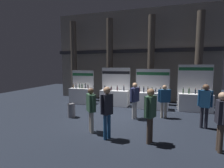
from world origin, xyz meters
name	(u,v)px	position (x,y,z in m)	size (l,w,h in m)	color
ground_plane	(117,117)	(0.00, 0.00, 0.00)	(24.00, 24.00, 0.00)	black
hall_colonnade	(132,57)	(0.00, 4.20, 3.18)	(11.64, 1.31, 6.49)	gray
exhibitor_booth_0	(81,95)	(-3.02, 2.12, 0.60)	(1.57, 0.70, 2.20)	white
exhibitor_booth_1	(115,96)	(-0.73, 2.22, 0.60)	(1.87, 0.66, 2.40)	white
exhibitor_booth_2	(152,99)	(1.58, 2.07, 0.59)	(1.95, 0.66, 2.33)	white
exhibitor_booth_3	(195,100)	(3.92, 2.19, 0.62)	(1.81, 0.66, 2.59)	white
trash_bin	(72,110)	(-2.11, -0.71, 0.35)	(0.37, 0.37, 0.69)	slate
visitor_0	(107,108)	(0.32, -2.51, 1.10)	(0.40, 0.42, 1.82)	navy
visitor_1	(221,117)	(3.75, -2.39, 1.06)	(0.26, 0.50, 1.78)	#47382D
visitor_2	(135,97)	(0.89, -0.03, 1.05)	(0.40, 0.57, 1.73)	silver
visitor_3	(150,111)	(1.75, -2.41, 1.09)	(0.38, 0.48, 1.81)	#47382D
visitor_4	(205,102)	(3.77, -0.49, 1.08)	(0.52, 0.32, 1.80)	#23232D
visitor_5	(164,98)	(2.24, 0.46, 0.97)	(0.60, 0.35, 1.61)	#ADA393
visitor_6	(91,106)	(-0.44, -2.13, 1.03)	(0.48, 0.50, 1.70)	#ADA393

